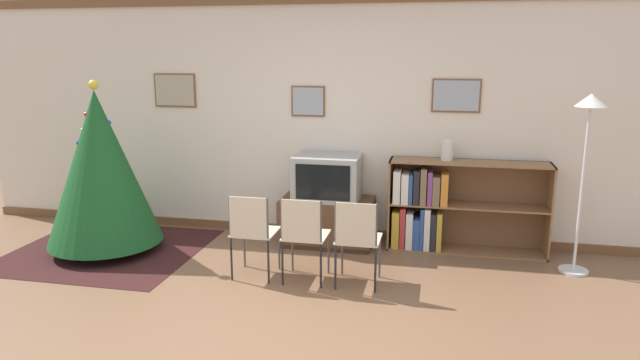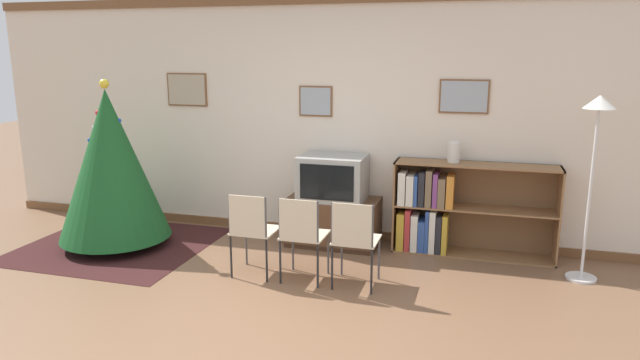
# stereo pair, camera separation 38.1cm
# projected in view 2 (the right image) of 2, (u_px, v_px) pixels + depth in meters

# --- Properties ---
(ground_plane) EXTENTS (24.00, 24.00, 0.00)m
(ground_plane) POSITION_uv_depth(u_px,v_px,m) (229.00, 332.00, 4.38)
(ground_plane) COLOR brown
(wall_back) EXTENTS (8.36, 0.11, 2.70)m
(wall_back) POSITION_uv_depth(u_px,v_px,m) (320.00, 119.00, 6.44)
(wall_back) COLOR silver
(wall_back) RESTS_ON ground_plane
(area_rug) EXTENTS (1.96, 1.82, 0.01)m
(area_rug) POSITION_uv_depth(u_px,v_px,m) (118.00, 245.00, 6.32)
(area_rug) COLOR #381919
(area_rug) RESTS_ON ground_plane
(christmas_tree) EXTENTS (1.18, 1.18, 1.81)m
(christmas_tree) POSITION_uv_depth(u_px,v_px,m) (111.00, 165.00, 6.12)
(christmas_tree) COLOR maroon
(christmas_tree) RESTS_ON area_rug
(tv_console) EXTENTS (1.01, 0.54, 0.52)m
(tv_console) POSITION_uv_depth(u_px,v_px,m) (333.00, 222.00, 6.30)
(tv_console) COLOR #412A1A
(tv_console) RESTS_ON ground_plane
(television) EXTENTS (0.71, 0.52, 0.48)m
(television) POSITION_uv_depth(u_px,v_px,m) (333.00, 178.00, 6.19)
(television) COLOR #9E9E99
(television) RESTS_ON tv_console
(folding_chair_left) EXTENTS (0.40, 0.40, 0.82)m
(folding_chair_left) POSITION_uv_depth(u_px,v_px,m) (252.00, 229.00, 5.36)
(folding_chair_left) COLOR beige
(folding_chair_left) RESTS_ON ground_plane
(folding_chair_center) EXTENTS (0.40, 0.40, 0.82)m
(folding_chair_center) POSITION_uv_depth(u_px,v_px,m) (302.00, 234.00, 5.22)
(folding_chair_center) COLOR beige
(folding_chair_center) RESTS_ON ground_plane
(folding_chair_right) EXTENTS (0.40, 0.40, 0.82)m
(folding_chair_right) POSITION_uv_depth(u_px,v_px,m) (354.00, 238.00, 5.09)
(folding_chair_right) COLOR beige
(folding_chair_right) RESTS_ON ground_plane
(bookshelf) EXTENTS (1.66, 0.36, 0.98)m
(bookshelf) POSITION_uv_depth(u_px,v_px,m) (445.00, 210.00, 6.02)
(bookshelf) COLOR olive
(bookshelf) RESTS_ON ground_plane
(vase) EXTENTS (0.12, 0.12, 0.22)m
(vase) POSITION_uv_depth(u_px,v_px,m) (454.00, 152.00, 5.89)
(vase) COLOR silver
(vase) RESTS_ON bookshelf
(standing_lamp) EXTENTS (0.28, 0.28, 1.73)m
(standing_lamp) POSITION_uv_depth(u_px,v_px,m) (596.00, 140.00, 5.10)
(standing_lamp) COLOR silver
(standing_lamp) RESTS_ON ground_plane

